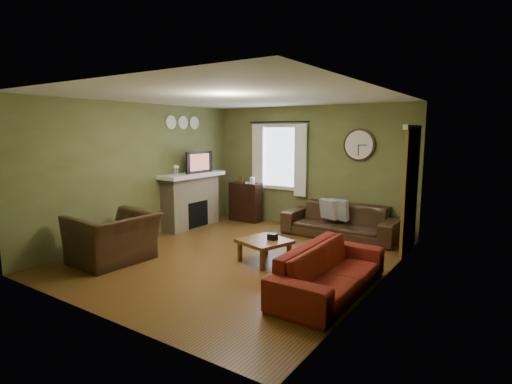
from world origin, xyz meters
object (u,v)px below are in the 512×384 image
Objects in this scene: sofa_red at (330,270)px; armchair at (113,238)px; coffee_table at (264,251)px; sofa_brown at (340,221)px; bookshelf at (246,202)px.

armchair reaches higher than sofa_red.
sofa_red is at bearing -21.78° from coffee_table.
armchair is 1.73× the size of coffee_table.
armchair is (-2.41, -3.44, 0.06)m from sofa_brown.
coffee_table is at bearing -49.00° from bookshelf.
armchair is (-0.03, -3.58, -0.05)m from bookshelf.
sofa_brown is (2.38, -0.14, -0.12)m from bookshelf.
sofa_red is at bearing -70.56° from sofa_brown.
bookshelf is 0.74× the size of armchair.
bookshelf is at bearing 176.61° from sofa_brown.
bookshelf is 2.39m from sofa_brown.
sofa_brown is at bearing -3.39° from bookshelf.
sofa_brown is at bearing 19.44° from sofa_red.
armchair is at bearing 103.04° from sofa_red.
armchair reaches higher than coffee_table.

